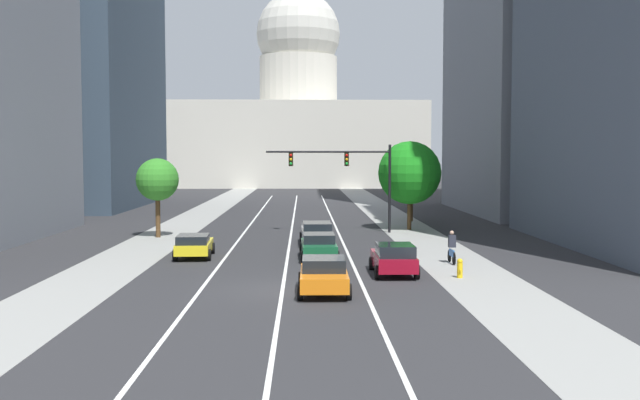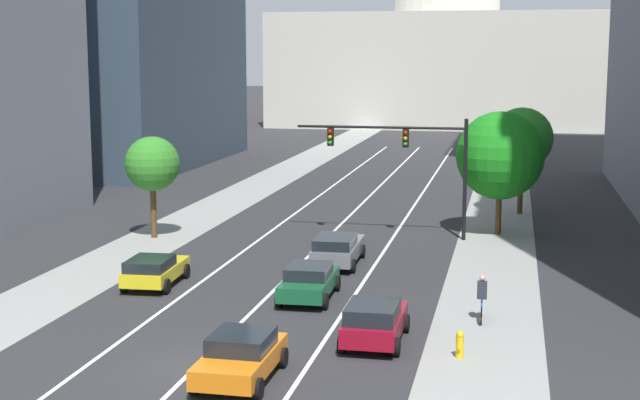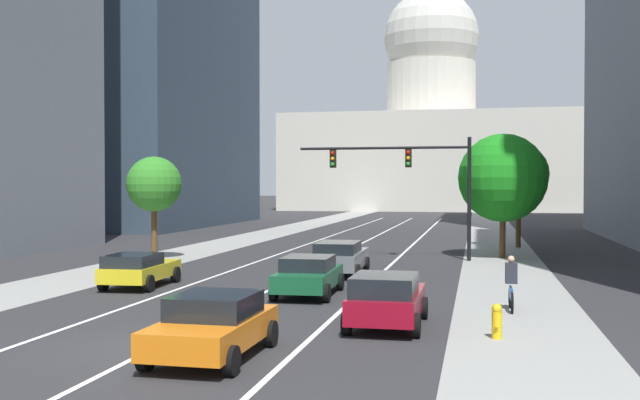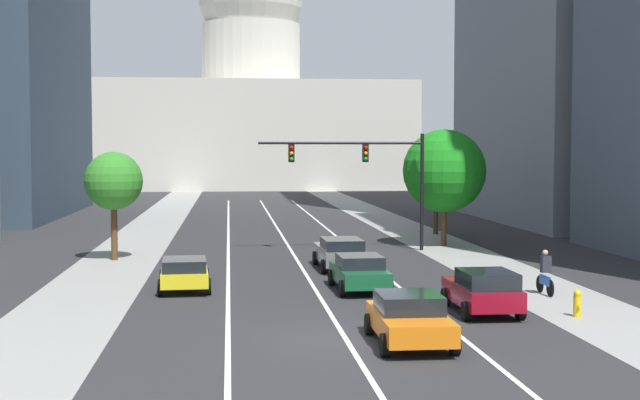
{
  "view_description": "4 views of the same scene",
  "coord_description": "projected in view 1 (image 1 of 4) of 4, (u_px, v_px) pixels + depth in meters",
  "views": [
    {
      "loc": [
        0.87,
        -30.04,
        5.65
      ],
      "look_at": [
        2.06,
        20.72,
        2.47
      ],
      "focal_mm": 40.54,
      "sensor_mm": 36.0,
      "label": 1
    },
    {
      "loc": [
        9.54,
        -26.79,
        9.79
      ],
      "look_at": [
        0.73,
        15.73,
        2.91
      ],
      "focal_mm": 52.55,
      "sensor_mm": 36.0,
      "label": 2
    },
    {
      "loc": [
        7.57,
        -16.49,
        3.92
      ],
      "look_at": [
        -2.36,
        29.65,
        2.95
      ],
      "focal_mm": 41.25,
      "sensor_mm": 36.0,
      "label": 3
    },
    {
      "loc": [
        -3.36,
        -25.08,
        5.53
      ],
      "look_at": [
        2.09,
        27.43,
        2.49
      ],
      "focal_mm": 49.36,
      "sensor_mm": 36.0,
      "label": 4
    }
  ],
  "objects": [
    {
      "name": "lane_stripe_center",
      "position": [
        292.0,
        229.0,
        55.25
      ],
      "size": [
        0.16,
        90.0,
        0.01
      ],
      "primitive_type": "cube",
      "color": "white",
      "rests_on": "ground"
    },
    {
      "name": "car_gray",
      "position": [
        317.0,
        232.0,
        45.18
      ],
      "size": [
        2.17,
        4.69,
        1.49
      ],
      "rotation": [
        0.0,
        0.0,
        1.59
      ],
      "color": "slate",
      "rests_on": "ground"
    },
    {
      "name": "car_green",
      "position": [
        319.0,
        246.0,
        39.07
      ],
      "size": [
        2.11,
        4.31,
        1.4
      ],
      "rotation": [
        0.0,
        0.0,
        1.6
      ],
      "color": "#14512D",
      "rests_on": "ground"
    },
    {
      "name": "lane_stripe_right",
      "position": [
        336.0,
        228.0,
        55.33
      ],
      "size": [
        0.16,
        90.0,
        0.01
      ],
      "primitive_type": "cube",
      "color": "white",
      "rests_on": "ground"
    },
    {
      "name": "street_tree_far_right",
      "position": [
        411.0,
        167.0,
        61.2
      ],
      "size": [
        3.75,
        3.75,
        6.51
      ],
      "color": "#51381E",
      "rests_on": "ground"
    },
    {
      "name": "sidewalk_left",
      "position": [
        196.0,
        218.0,
        65.02
      ],
      "size": [
        3.97,
        130.0,
        0.01
      ],
      "primitive_type": "cube",
      "color": "gray",
      "rests_on": "ground"
    },
    {
      "name": "ground_plane",
      "position": [
        294.0,
        213.0,
        70.22
      ],
      "size": [
        400.0,
        400.0,
        0.0
      ],
      "primitive_type": "plane",
      "color": "#2B2B2D"
    },
    {
      "name": "car_crimson",
      "position": [
        394.0,
        258.0,
        33.91
      ],
      "size": [
        2.02,
        4.01,
        1.51
      ],
      "rotation": [
        0.0,
        0.0,
        1.57
      ],
      "color": "maroon",
      "rests_on": "ground"
    },
    {
      "name": "traffic_signal_mast",
      "position": [
        349.0,
        169.0,
        52.12
      ],
      "size": [
        9.04,
        0.39,
        6.39
      ],
      "color": "black",
      "rests_on": "ground"
    },
    {
      "name": "car_yellow",
      "position": [
        194.0,
        245.0,
        39.6
      ],
      "size": [
        2.17,
        4.13,
        1.33
      ],
      "rotation": [
        0.0,
        0.0,
        1.62
      ],
      "color": "yellow",
      "rests_on": "ground"
    },
    {
      "name": "office_tower_far_left",
      "position": [
        74.0,
        25.0,
        78.88
      ],
      "size": [
        15.06,
        28.19,
        39.53
      ],
      "color": "#334251",
      "rests_on": "ground"
    },
    {
      "name": "sidewalk_right",
      "position": [
        391.0,
        217.0,
        65.43
      ],
      "size": [
        3.97,
        130.0,
        0.01
      ],
      "primitive_type": "cube",
      "color": "gray",
      "rests_on": "ground"
    },
    {
      "name": "capitol_building",
      "position": [
        298.0,
        124.0,
        134.74
      ],
      "size": [
        44.66,
        29.27,
        36.95
      ],
      "color": "beige",
      "rests_on": "ground"
    },
    {
      "name": "fire_hydrant",
      "position": [
        460.0,
        268.0,
        33.08
      ],
      "size": [
        0.26,
        0.35,
        0.91
      ],
      "color": "yellow",
      "rests_on": "ground"
    },
    {
      "name": "car_orange",
      "position": [
        324.0,
        275.0,
        29.51
      ],
      "size": [
        2.15,
        4.18,
        1.44
      ],
      "rotation": [
        0.0,
        0.0,
        1.56
      ],
      "color": "orange",
      "rests_on": "ground"
    },
    {
      "name": "street_tree_mid_right",
      "position": [
        410.0,
        173.0,
        54.26
      ],
      "size": [
        4.75,
        4.75,
        6.68
      ],
      "color": "#51381E",
      "rests_on": "ground"
    },
    {
      "name": "street_tree_mid_left",
      "position": [
        157.0,
        180.0,
        49.19
      ],
      "size": [
        2.9,
        2.9,
        5.42
      ],
      "color": "#51381E",
      "rests_on": "ground"
    },
    {
      "name": "lane_stripe_left",
      "position": [
        247.0,
        229.0,
        55.17
      ],
      "size": [
        0.16,
        90.0,
        0.01
      ],
      "primitive_type": "cube",
      "color": "white",
      "rests_on": "ground"
    },
    {
      "name": "cyclist",
      "position": [
        452.0,
        247.0,
        37.48
      ],
      "size": [
        0.37,
        1.7,
        1.72
      ],
      "rotation": [
        0.0,
        0.0,
        1.6
      ],
      "color": "black",
      "rests_on": "ground"
    }
  ]
}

